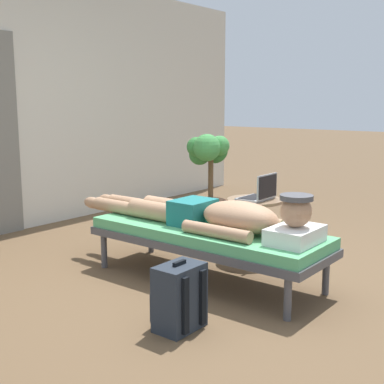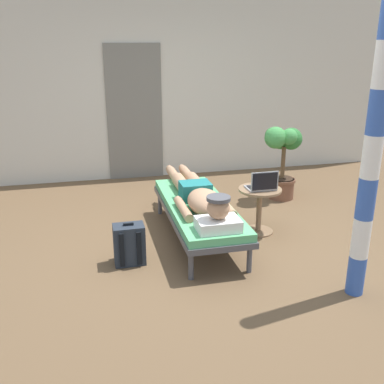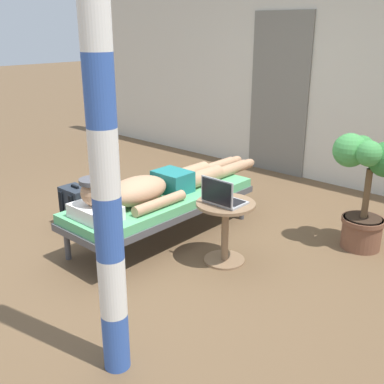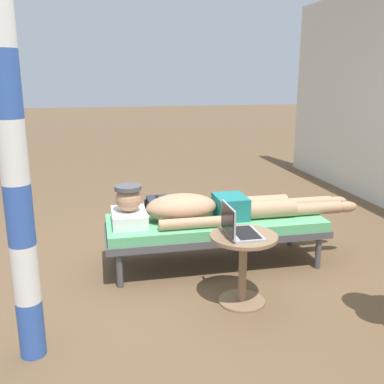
% 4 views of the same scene
% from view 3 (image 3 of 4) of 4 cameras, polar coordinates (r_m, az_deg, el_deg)
% --- Properties ---
extents(ground_plane, '(40.00, 40.00, 0.00)m').
position_cam_3_polar(ground_plane, '(4.23, -4.83, -6.35)').
color(ground_plane, brown).
extents(house_wall_back, '(7.60, 0.20, 2.70)m').
position_cam_3_polar(house_wall_back, '(6.05, 14.54, 14.34)').
color(house_wall_back, beige).
rests_on(house_wall_back, ground).
extents(house_door_panel, '(0.84, 0.03, 2.04)m').
position_cam_3_polar(house_door_panel, '(6.18, 10.67, 11.63)').
color(house_door_panel, slate).
rests_on(house_door_panel, ground).
extents(lounge_chair, '(0.67, 1.88, 0.42)m').
position_cam_3_polar(lounge_chair, '(4.22, -3.65, -1.28)').
color(lounge_chair, '#4C4C51').
rests_on(lounge_chair, ground).
extents(person_reclining, '(0.53, 2.17, 0.33)m').
position_cam_3_polar(person_reclining, '(4.12, -4.34, 0.74)').
color(person_reclining, white).
rests_on(person_reclining, lounge_chair).
extents(side_table, '(0.48, 0.48, 0.52)m').
position_cam_3_polar(side_table, '(3.78, 4.11, -3.66)').
color(side_table, '#8C6B4C').
rests_on(side_table, ground).
extents(laptop, '(0.31, 0.24, 0.23)m').
position_cam_3_polar(laptop, '(3.66, 3.70, -0.66)').
color(laptop, '#A5A8AD').
rests_on(laptop, side_table).
extents(backpack, '(0.30, 0.26, 0.42)m').
position_cam_3_polar(backpack, '(4.63, -13.95, -1.86)').
color(backpack, '#262D38').
rests_on(backpack, ground).
extents(potted_plant, '(0.57, 0.50, 1.02)m').
position_cam_3_polar(potted_plant, '(4.21, 20.76, 1.39)').
color(potted_plant, brown).
rests_on(potted_plant, ground).
extents(porch_post, '(0.15, 0.15, 2.44)m').
position_cam_3_polar(porch_post, '(2.32, -10.74, 3.56)').
color(porch_post, '#3359B2').
rests_on(porch_post, ground).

